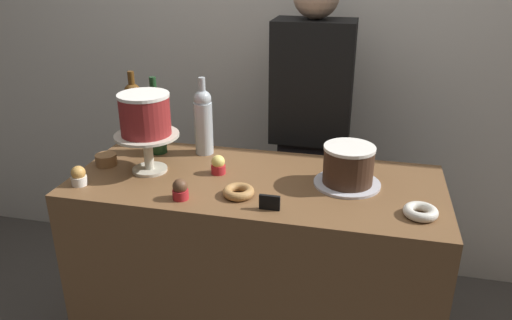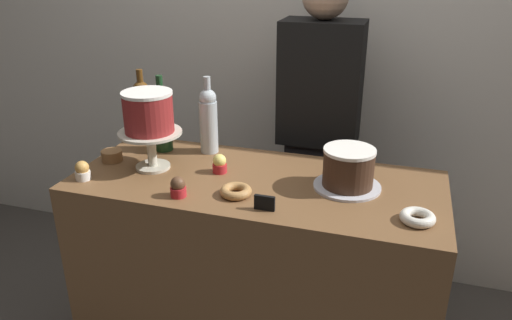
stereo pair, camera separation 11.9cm
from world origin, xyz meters
name	(u,v)px [view 1 (the left image)]	position (x,y,z in m)	size (l,w,h in m)	color
back_wall	(295,31)	(0.00, 0.87, 1.30)	(6.00, 0.05, 2.60)	silver
display_counter	(256,276)	(0.00, 0.00, 0.44)	(1.38, 0.59, 0.88)	brown
cake_stand_pedestal	(148,146)	(-0.42, -0.02, 0.98)	(0.25, 0.25, 0.15)	beige
white_layer_cake	(145,114)	(-0.42, -0.02, 1.11)	(0.19, 0.19, 0.16)	maroon
silver_serving_platter	(347,183)	(0.34, 0.03, 0.89)	(0.24, 0.24, 0.01)	silver
chocolate_round_cake	(348,164)	(0.34, 0.03, 0.96)	(0.19, 0.19, 0.14)	#3D2619
wine_bottle_amber	(134,113)	(-0.60, 0.25, 1.02)	(0.08, 0.08, 0.33)	#5B3814
wine_bottle_clear	(203,121)	(-0.27, 0.21, 1.02)	(0.08, 0.08, 0.33)	#B2BCC1
wine_bottle_green	(156,120)	(-0.47, 0.17, 1.02)	(0.08, 0.08, 0.33)	#193D1E
cupcake_chocolate	(180,190)	(-0.22, -0.21, 0.91)	(0.06, 0.06, 0.07)	red
cupcake_lemon	(218,165)	(-0.15, 0.02, 0.91)	(0.06, 0.06, 0.07)	red
cupcake_caramel	(79,176)	(-0.62, -0.19, 0.91)	(0.06, 0.06, 0.07)	white
donut_sugar	(421,212)	(0.58, -0.15, 0.90)	(0.11, 0.11, 0.03)	silver
donut_maple	(239,192)	(-0.03, -0.14, 0.90)	(0.11, 0.11, 0.03)	#B27F47
cookie_stack	(106,160)	(-0.62, 0.00, 0.90)	(0.08, 0.08, 0.04)	olive
price_sign_chalkboard	(270,202)	(0.10, -0.22, 0.91)	(0.07, 0.01, 0.05)	black
barista_figure	(310,141)	(0.13, 0.56, 0.84)	(0.36, 0.22, 1.60)	black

